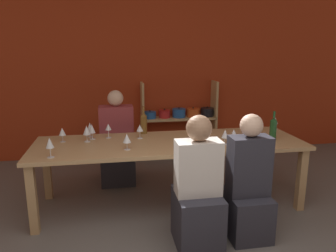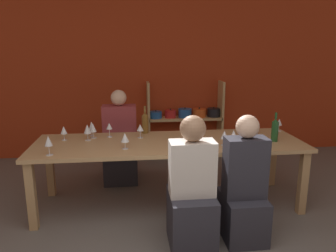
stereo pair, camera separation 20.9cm
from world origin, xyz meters
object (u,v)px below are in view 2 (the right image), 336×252
at_px(wine_glass_white_a, 109,127).
at_px(wine_glass_empty_b, 87,129).
at_px(wine_glass_white_b, 224,135).
at_px(wine_glass_white_d, 92,126).
at_px(person_near_a, 192,199).
at_px(shelf_unit, 185,129).
at_px(wine_glass_red_c, 64,130).
at_px(wine_glass_red_a, 48,141).
at_px(wine_glass_white_c, 93,128).
at_px(wine_glass_red_b, 125,138).
at_px(wine_glass_white_e, 140,128).
at_px(dining_table, 169,148).
at_px(wine_bottle_dark, 275,130).
at_px(wine_glass_white_f, 279,123).
at_px(person_near_b, 244,194).
at_px(person_far_a, 120,148).
at_px(wine_glass_empty_a, 234,134).
at_px(wine_glass_red_d, 256,125).

relative_size(wine_glass_white_a, wine_glass_empty_b, 0.92).
relative_size(wine_glass_white_b, wine_glass_white_d, 0.95).
bearing_deg(person_near_a, shelf_unit, 81.73).
xyz_separation_m(wine_glass_red_c, wine_glass_white_b, (1.70, -0.39, -0.00)).
xyz_separation_m(wine_glass_red_a, wine_glass_red_c, (0.04, 0.52, -0.03)).
bearing_deg(wine_glass_white_b, wine_glass_white_c, 162.14).
relative_size(wine_glass_red_b, wine_glass_white_e, 1.04).
distance_m(dining_table, wine_glass_white_b, 0.62).
xyz_separation_m(dining_table, wine_bottle_dark, (1.15, -0.12, 0.20)).
height_order(dining_table, wine_glass_white_f, wine_glass_white_f).
height_order(wine_glass_white_a, person_near_b, person_near_b).
height_order(wine_glass_white_e, person_far_a, person_far_a).
bearing_deg(wine_glass_red_b, wine_glass_white_b, 0.49).
relative_size(shelf_unit, wine_glass_empty_a, 7.84).
height_order(wine_glass_white_b, wine_glass_white_d, wine_glass_white_d).
xyz_separation_m(shelf_unit, wine_glass_empty_a, (0.20, -1.87, 0.40)).
distance_m(wine_glass_red_a, wine_glass_red_d, 2.31).
height_order(dining_table, wine_glass_red_b, wine_glass_red_b).
bearing_deg(wine_glass_red_b, person_far_a, 94.87).
height_order(shelf_unit, dining_table, shelf_unit).
bearing_deg(wine_bottle_dark, shelf_unit, 110.65).
height_order(wine_glass_white_a, wine_glass_white_d, wine_glass_white_d).
distance_m(wine_glass_red_a, wine_glass_white_d, 0.75).
distance_m(wine_glass_empty_b, wine_glass_red_d, 1.94).
distance_m(shelf_unit, wine_glass_white_c, 1.99).
distance_m(wine_glass_red_c, wine_glass_white_b, 1.75).
relative_size(wine_glass_red_c, person_near_b, 0.14).
bearing_deg(wine_glass_red_b, wine_glass_white_a, 110.91).
bearing_deg(wine_glass_red_c, shelf_unit, 42.99).
relative_size(wine_glass_white_d, person_near_b, 0.14).
xyz_separation_m(wine_glass_empty_b, person_near_a, (0.99, -0.97, -0.42)).
bearing_deg(person_far_a, wine_glass_white_c, 62.95).
height_order(wine_glass_white_a, wine_glass_white_f, wine_glass_white_a).
bearing_deg(wine_bottle_dark, person_far_a, 152.07).
height_order(wine_glass_red_c, wine_glass_white_e, same).
height_order(wine_glass_red_c, wine_glass_white_f, wine_glass_red_c).
bearing_deg(wine_glass_red_c, wine_glass_red_b, -30.74).
bearing_deg(wine_glass_red_c, wine_glass_white_e, 0.01).
bearing_deg(wine_glass_white_c, wine_glass_empty_a, -15.85).
xyz_separation_m(wine_glass_white_a, person_near_b, (1.25, -1.01, -0.43)).
bearing_deg(wine_glass_red_b, wine_glass_red_c, 149.26).
height_order(wine_glass_empty_a, wine_glass_red_b, wine_glass_red_b).
xyz_separation_m(wine_glass_empty_a, wine_glass_white_a, (-1.32, 0.45, 0.01)).
bearing_deg(wine_glass_empty_a, wine_glass_white_e, 159.18).
relative_size(dining_table, wine_glass_white_b, 18.30).
distance_m(shelf_unit, person_near_b, 2.44).
height_order(wine_glass_red_b, wine_glass_white_c, wine_glass_white_c).
distance_m(wine_glass_red_c, wine_glass_white_c, 0.31).
distance_m(wine_glass_white_a, wine_glass_white_c, 0.18).
distance_m(wine_glass_red_b, wine_glass_white_f, 1.94).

